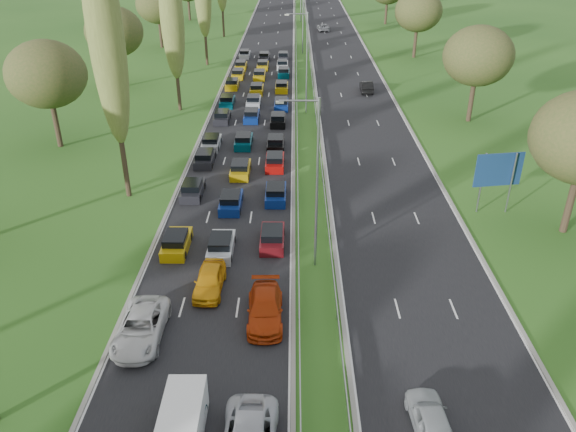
{
  "coord_description": "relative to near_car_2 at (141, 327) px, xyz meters",
  "views": [
    {
      "loc": [
        2.95,
        9.71,
        21.57
      ],
      "look_at": [
        2.56,
        47.47,
        1.5
      ],
      "focal_mm": 35.0,
      "sensor_mm": 36.0,
      "label": 1
    }
  ],
  "objects": [
    {
      "name": "ground",
      "position": [
        10.28,
        44.92,
        -0.79
      ],
      "size": [
        260.0,
        260.0,
        0.0
      ],
      "primitive_type": "plane",
      "color": "#245019",
      "rests_on": "ground"
    },
    {
      "name": "near_carriageway",
      "position": [
        3.53,
        47.42,
        -0.79
      ],
      "size": [
        10.5,
        215.0,
        0.04
      ],
      "primitive_type": "cube",
      "color": "black",
      "rests_on": "ground"
    },
    {
      "name": "far_carriageway",
      "position": [
        17.03,
        47.42,
        -0.79
      ],
      "size": [
        10.5,
        215.0,
        0.04
      ],
      "primitive_type": "cube",
      "color": "black",
      "rests_on": "ground"
    },
    {
      "name": "central_reservation",
      "position": [
        10.28,
        47.42,
        -0.24
      ],
      "size": [
        2.36,
        215.0,
        0.32
      ],
      "color": "gray",
      "rests_on": "ground"
    },
    {
      "name": "lamp_columns",
      "position": [
        10.28,
        42.92,
        5.21
      ],
      "size": [
        0.18,
        140.18,
        12.0
      ],
      "color": "gray",
      "rests_on": "ground"
    },
    {
      "name": "poplar_row",
      "position": [
        -5.72,
        33.09,
        11.59
      ],
      "size": [
        2.8,
        127.8,
        22.44
      ],
      "color": "#2D2116",
      "rests_on": "ground"
    },
    {
      "name": "woodland_left",
      "position": [
        -16.22,
        27.55,
        6.89
      ],
      "size": [
        8.0,
        166.0,
        11.1
      ],
      "color": "#2D2116",
      "rests_on": "ground"
    },
    {
      "name": "woodland_right",
      "position": [
        29.78,
        31.59,
        6.89
      ],
      "size": [
        8.0,
        153.0,
        11.1
      ],
      "color": "#2D2116",
      "rests_on": "ground"
    },
    {
      "name": "traffic_queue_fill",
      "position": [
        3.56,
        42.13,
        -0.35
      ],
      "size": [
        9.05,
        68.87,
        0.8
      ],
      "color": "#BF990C",
      "rests_on": "ground"
    },
    {
      "name": "near_car_2",
      "position": [
        0.0,
        0.0,
        0.0
      ],
      "size": [
        2.58,
        5.57,
        1.55
      ],
      "primitive_type": "imported",
      "rotation": [
        0.0,
        0.0,
        0.0
      ],
      "color": "silver",
      "rests_on": "near_carriageway"
    },
    {
      "name": "near_car_8",
      "position": [
        3.31,
        4.81,
        -0.01
      ],
      "size": [
        1.91,
        4.5,
        1.52
      ],
      "primitive_type": "imported",
      "rotation": [
        0.0,
        0.0,
        -0.03
      ],
      "color": "orange",
      "rests_on": "near_carriageway"
    },
    {
      "name": "near_car_11",
      "position": [
        7.07,
        1.83,
        -0.02
      ],
      "size": [
        2.27,
        5.26,
        1.51
      ],
      "primitive_type": "imported",
      "rotation": [
        0.0,
        0.0,
        0.03
      ],
      "color": "#AE310A",
      "rests_on": "near_carriageway"
    },
    {
      "name": "far_car_0",
      "position": [
        15.27,
        -6.58,
        -0.04
      ],
      "size": [
        1.95,
        4.41,
        1.48
      ],
      "primitive_type": "imported",
      "rotation": [
        0.0,
        0.0,
        3.19
      ],
      "color": "#A0A6AA",
      "rests_on": "far_carriageway"
    },
    {
      "name": "far_car_1",
      "position": [
        18.91,
        52.47,
        -0.01
      ],
      "size": [
        1.69,
        4.65,
        1.52
      ],
      "primitive_type": "imported",
      "rotation": [
        0.0,
        0.0,
        3.12
      ],
      "color": "black",
      "rests_on": "far_carriageway"
    },
    {
      "name": "far_car_2",
      "position": [
        15.11,
        101.11,
        -0.04
      ],
      "size": [
        2.61,
        5.37,
        1.47
      ],
      "primitive_type": "imported",
      "rotation": [
        0.0,
        0.0,
        3.17
      ],
      "color": "slate",
      "rests_on": "far_carriageway"
    },
    {
      "name": "white_van_rear",
      "position": [
        3.65,
        -7.03,
        0.19
      ],
      "size": [
        1.86,
        4.75,
        1.91
      ],
      "rotation": [
        0.0,
        0.0,
        0.01
      ],
      "color": "white",
      "rests_on": "near_carriageway"
    },
    {
      "name": "direction_sign",
      "position": [
        25.18,
        16.15,
        2.78
      ],
      "size": [
        3.96,
        0.76,
        5.2
      ],
      "color": "gray",
      "rests_on": "ground"
    }
  ]
}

